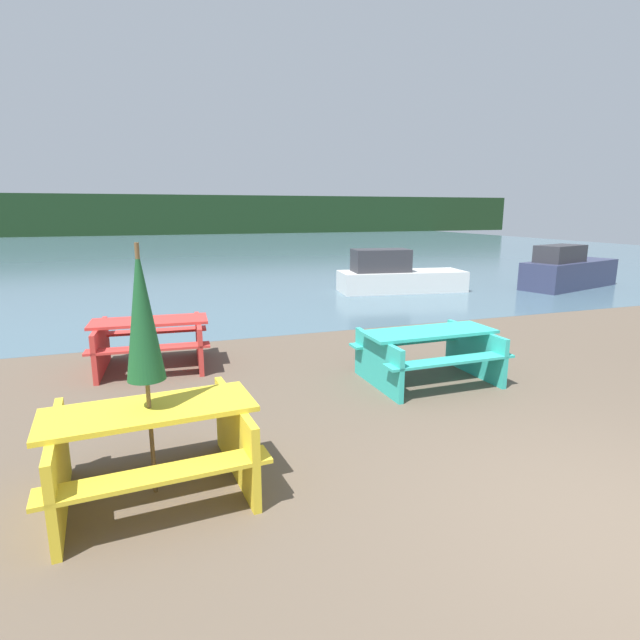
{
  "coord_description": "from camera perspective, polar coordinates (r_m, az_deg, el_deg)",
  "views": [
    {
      "loc": [
        -3.4,
        -2.36,
        2.43
      ],
      "look_at": [
        -1.04,
        4.4,
        0.85
      ],
      "focal_mm": 28.0,
      "sensor_mm": 36.0,
      "label": 1
    }
  ],
  "objects": [
    {
      "name": "ground_plane",
      "position": [
        4.8,
        32.65,
        -20.11
      ],
      "size": [
        60.0,
        60.0,
        0.0
      ],
      "primitive_type": "plane",
      "color": "brown"
    },
    {
      "name": "far_treeline",
      "position": [
        54.41,
        -15.98,
        11.49
      ],
      "size": [
        80.0,
        1.6,
        4.0
      ],
      "color": "#193319",
      "rests_on": "water"
    },
    {
      "name": "boat_second",
      "position": [
        17.85,
        26.47,
        5.04
      ],
      "size": [
        3.94,
        2.23,
        1.38
      ],
      "rotation": [
        0.0,
        0.0,
        0.29
      ],
      "color": "#333856",
      "rests_on": "water"
    },
    {
      "name": "water",
      "position": [
        34.56,
        -13.68,
        8.03
      ],
      "size": [
        60.0,
        50.0,
        0.0
      ],
      "color": "slate",
      "rests_on": "ground_plane"
    },
    {
      "name": "picnic_table_yellow",
      "position": [
        4.66,
        -18.66,
        -13.04
      ],
      "size": [
        1.84,
        1.51,
        0.79
      ],
      "rotation": [
        0.0,
        0.0,
        0.07
      ],
      "color": "yellow",
      "rests_on": "ground_plane"
    },
    {
      "name": "boat",
      "position": [
        15.45,
        8.73,
        4.99
      ],
      "size": [
        3.96,
        1.84,
        1.29
      ],
      "rotation": [
        0.0,
        0.0,
        -0.14
      ],
      "color": "silver",
      "rests_on": "water"
    },
    {
      "name": "picnic_table_teal",
      "position": [
        7.36,
        12.28,
        -3.34
      ],
      "size": [
        1.92,
        1.41,
        0.75
      ],
      "rotation": [
        0.0,
        0.0,
        0.01
      ],
      "color": "#33B7A8",
      "rests_on": "ground_plane"
    },
    {
      "name": "picnic_table_red",
      "position": [
        8.24,
        -18.78,
        -2.03
      ],
      "size": [
        1.83,
        1.49,
        0.77
      ],
      "rotation": [
        0.0,
        0.0,
        -0.06
      ],
      "color": "red",
      "rests_on": "ground_plane"
    },
    {
      "name": "umbrella_darkgreen",
      "position": [
        4.31,
        -19.68,
        0.6
      ],
      "size": [
        0.32,
        0.32,
        2.18
      ],
      "color": "brown",
      "rests_on": "ground_plane"
    }
  ]
}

